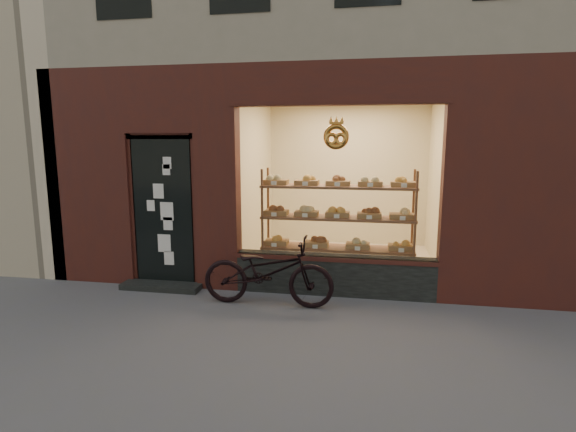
# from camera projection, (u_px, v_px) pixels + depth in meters

# --- Properties ---
(ground) EXTENTS (90.00, 90.00, 0.00)m
(ground) POSITION_uv_depth(u_px,v_px,m) (268.00, 366.00, 4.25)
(ground) COLOR #555555
(display_shelf) EXTENTS (2.20, 0.45, 1.70)m
(display_shelf) POSITION_uv_depth(u_px,v_px,m) (337.00, 226.00, 6.49)
(display_shelf) COLOR #55371F
(display_shelf) RESTS_ON ground
(bicycle) EXTENTS (1.70, 0.60, 0.89)m
(bicycle) POSITION_uv_depth(u_px,v_px,m) (268.00, 272.00, 5.74)
(bicycle) COLOR black
(bicycle) RESTS_ON ground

